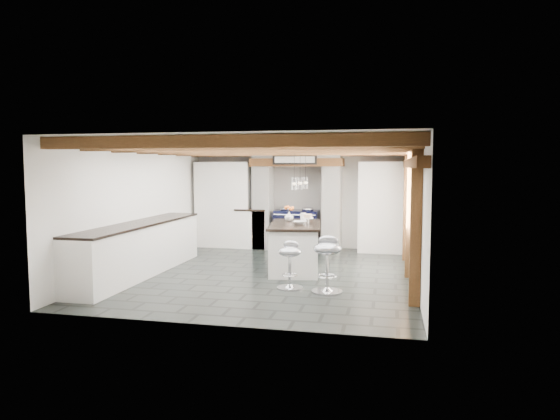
% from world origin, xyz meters
% --- Properties ---
extents(ground, '(6.00, 6.00, 0.00)m').
position_xyz_m(ground, '(0.00, 0.00, 0.00)').
color(ground, black).
rests_on(ground, ground).
extents(room_shell, '(6.00, 6.03, 6.00)m').
position_xyz_m(room_shell, '(-0.61, 1.42, 1.07)').
color(room_shell, white).
rests_on(room_shell, ground).
extents(range_cooker, '(1.00, 0.63, 0.99)m').
position_xyz_m(range_cooker, '(0.00, 2.68, 0.47)').
color(range_cooker, black).
rests_on(range_cooker, ground).
extents(kitchen_island, '(1.14, 1.84, 1.15)m').
position_xyz_m(kitchen_island, '(0.39, 0.37, 0.44)').
color(kitchen_island, white).
rests_on(kitchen_island, ground).
extents(bar_stool_near, '(0.46, 0.46, 0.86)m').
position_xyz_m(bar_stool_near, '(1.17, -1.15, 0.53)').
color(bar_stool_near, silver).
rests_on(bar_stool_near, ground).
extents(bar_stool_far, '(0.42, 0.42, 0.75)m').
position_xyz_m(bar_stool_far, '(0.57, -1.03, 0.46)').
color(bar_stool_far, silver).
rests_on(bar_stool_far, ground).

